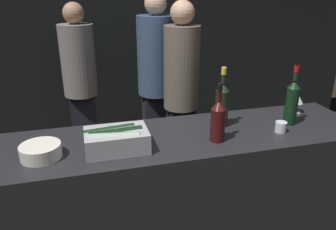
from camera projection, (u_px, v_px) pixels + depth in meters
wall_back_chalkboard at (117, 30)px, 3.85m from camera, size 6.40×0.06×2.80m
bar_counter at (169, 216)px, 2.05m from camera, size 2.35×0.58×1.09m
ice_bin_with_bottles at (116, 139)px, 1.67m from camera, size 0.33×0.21×0.12m
bowl_white at (41, 151)px, 1.61m from camera, size 0.20×0.20×0.07m
wine_glass at (297, 98)px, 2.17m from camera, size 0.09×0.09×0.14m
candle_votive at (281, 127)px, 1.89m from camera, size 0.07×0.07×0.06m
red_wine_bottle_burgundy at (292, 101)px, 1.96m from camera, size 0.08×0.08×0.37m
red_wine_bottle_black_foil at (218, 119)px, 1.75m from camera, size 0.08×0.08×0.33m
champagne_bottle at (222, 103)px, 1.93m from camera, size 0.08×0.08×0.36m
person_in_hoodie at (181, 88)px, 3.02m from camera, size 0.32×0.32×1.78m
person_blond_tee at (80, 79)px, 3.44m from camera, size 0.35×0.35×1.74m
person_grey_polo at (157, 77)px, 3.31m from camera, size 0.37×0.37×1.84m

